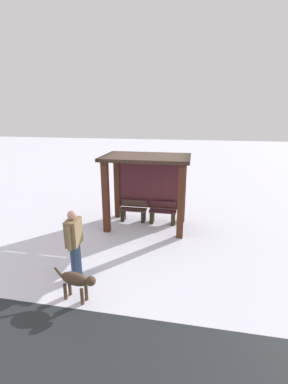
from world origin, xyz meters
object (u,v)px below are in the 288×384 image
(bench_left_inside, at_px, (133,212))
(dog, at_px, (77,281))
(person_walking, at_px, (74,238))
(bus_shelter, at_px, (147,176))
(bench_center_inside, at_px, (163,214))

(bench_left_inside, distance_m, dog, 4.19)
(person_walking, bearing_deg, dog, -63.80)
(bus_shelter, relative_size, bench_left_inside, 2.93)
(person_walking, bearing_deg, bench_center_inside, 64.17)
(bench_center_inside, distance_m, dog, 4.36)
(bench_center_inside, bearing_deg, bench_left_inside, -179.96)
(person_walking, bearing_deg, bench_left_inside, 79.87)
(dog, bearing_deg, bench_left_inside, 87.43)
(person_walking, height_order, dog, person_walking)
(bus_shelter, height_order, bench_center_inside, bus_shelter)
(bench_center_inside, xyz_separation_m, dog, (-1.21, -4.18, 0.13))
(dog, bearing_deg, person_walking, 116.20)
(bench_left_inside, height_order, dog, bench_left_inside)
(bench_center_inside, bearing_deg, bus_shelter, -158.70)
(dog, bearing_deg, bus_shelter, 80.05)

